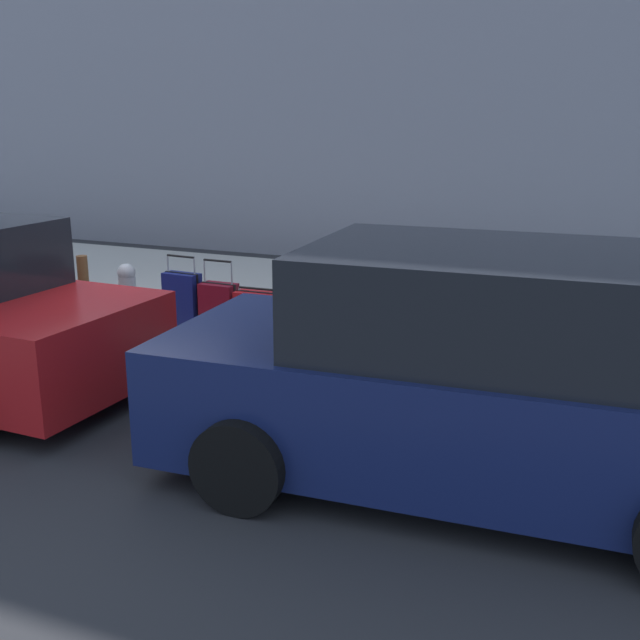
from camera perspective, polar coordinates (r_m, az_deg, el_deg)
ground_plane at (r=8.79m, az=-16.71°, el=-2.22°), size 40.00×40.00×0.00m
sidewalk_curb at (r=10.73m, az=-8.28°, el=1.79°), size 18.00×5.00×0.14m
suitcase_navy_0 at (r=7.52m, az=12.15°, el=-0.97°), size 0.44×0.26×0.93m
suitcase_olive_1 at (r=7.63m, az=8.81°, el=-0.90°), size 0.37×0.26×0.66m
suitcase_silver_2 at (r=7.75m, az=5.94°, el=0.03°), size 0.37×0.26×1.07m
suitcase_teal_3 at (r=7.90m, az=2.59°, el=-0.36°), size 0.49×0.26×0.77m
suitcase_black_4 at (r=8.05m, az=-1.07°, el=0.45°), size 0.51×0.30×0.90m
suitcase_red_5 at (r=8.25m, az=-4.69°, el=0.24°), size 0.49×0.22×0.60m
suitcase_maroon_6 at (r=8.52m, az=-7.53°, el=0.80°), size 0.41×0.23×0.86m
suitcase_navy_7 at (r=8.75m, az=-10.20°, el=1.34°), size 0.43×0.22×0.87m
fire_hydrant at (r=9.19m, az=-14.13°, el=2.03°), size 0.39×0.21×0.71m
bollard_post at (r=9.38m, az=-17.18°, el=2.23°), size 0.13×0.13×0.79m
parking_meter at (r=7.52m, az=22.21°, el=2.02°), size 0.12×0.09×1.27m
parked_car_navy_0 at (r=5.36m, az=11.43°, el=-4.23°), size 4.45×2.24×1.68m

